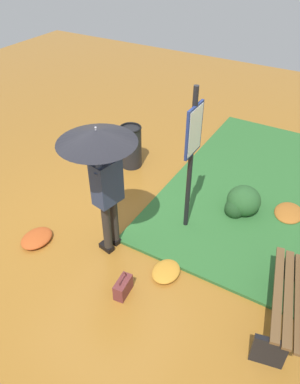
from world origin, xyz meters
name	(u,v)px	position (x,y,z in m)	size (l,w,h in m)	color
ground_plane	(103,235)	(0.00, 0.00, 0.00)	(18.00, 18.00, 0.00)	#9E6623
grass_verge	(290,197)	(-2.39, 2.25, 0.03)	(4.80, 4.00, 0.05)	#2D662D
person_with_umbrella	(101,161)	(0.19, 0.27, 1.55)	(0.96, 0.96, 2.04)	#2D2823
info_sign_post	(192,147)	(-0.82, 1.01, 1.44)	(0.44, 0.07, 2.30)	black
handbag	(123,287)	(0.74, 0.87, 0.13)	(0.31, 0.17, 0.37)	brown
park_bench	(291,299)	(0.08, 2.77, 0.40)	(1.41, 0.65, 0.75)	black
trash_bin	(131,146)	(-1.88, -0.69, 0.42)	(0.42, 0.42, 0.83)	black
shrub_cluster	(242,202)	(-1.57, 1.64, 0.23)	(0.60, 0.54, 0.49)	#285628
leaf_pile_near_person	(37,238)	(0.60, -0.79, 0.06)	(0.51, 0.41, 0.11)	#B74C1E
leaf_pile_by_bench	(166,271)	(0.18, 1.19, 0.05)	(0.46, 0.37, 0.10)	#C68428
leaf_pile_far_path	(289,213)	(-1.90, 2.34, 0.06)	(0.56, 0.45, 0.12)	#A86023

